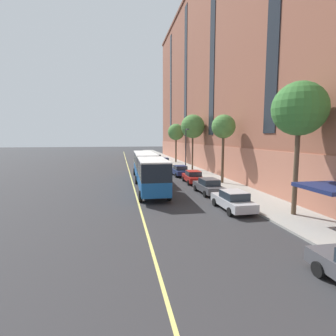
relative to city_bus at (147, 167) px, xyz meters
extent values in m
plane|color=#303033|center=(0.35, 0.55, -2.09)|extent=(260.00, 260.00, 0.00)
cube|color=#9E9B93|center=(8.91, 3.55, -2.01)|extent=(4.38, 160.00, 0.15)
cube|color=#935642|center=(17.10, 0.55, 15.68)|extent=(12.00, 110.00, 35.54)
cube|color=#B67058|center=(11.03, 0.55, 0.11)|extent=(0.14, 110.00, 4.40)
cube|color=navy|center=(9.50, -17.45, 0.51)|extent=(3.20, 3.40, 0.24)
cube|color=#1E232B|center=(11.05, 8.80, 17.46)|extent=(0.10, 2.00, 27.01)
cube|color=#1E232B|center=(11.05, 25.30, 17.46)|extent=(0.10, 2.00, 27.01)
cube|color=#1E232B|center=(11.05, 41.80, 17.46)|extent=(0.10, 2.00, 27.01)
cube|color=#19569E|center=(0.10, 4.11, -0.83)|extent=(2.84, 11.81, 1.28)
cube|color=black|center=(0.10, 4.11, 0.60)|extent=(2.85, 11.81, 1.57)
cube|color=silver|center=(0.10, 4.11, 1.45)|extent=(2.86, 11.81, 0.12)
cube|color=#19232D|center=(0.24, 10.01, 0.44)|extent=(2.35, 0.14, 1.18)
cube|color=orange|center=(0.24, 10.02, 1.21)|extent=(1.79, 0.10, 0.28)
cube|color=black|center=(0.24, 10.03, -1.37)|extent=(2.50, 0.18, 0.24)
cube|color=white|center=(-0.65, 10.05, -1.12)|extent=(0.28, 0.07, 0.18)
cube|color=white|center=(1.14, 10.01, -1.12)|extent=(0.28, 0.07, 0.18)
cylinder|color=#595651|center=(-0.05, -2.27, -0.04)|extent=(2.45, 1.06, 2.42)
cube|color=#19569E|center=(-0.16, -6.42, -0.83)|extent=(2.73, 7.37, 1.28)
cube|color=black|center=(-0.16, -6.42, 0.60)|extent=(2.74, 7.37, 1.57)
cube|color=silver|center=(-0.16, -6.42, 1.45)|extent=(2.75, 7.37, 0.12)
cylinder|color=black|center=(-1.08, 8.25, -1.59)|extent=(0.32, 1.01, 1.00)
cylinder|color=black|center=(1.47, 8.19, -1.59)|extent=(0.32, 1.01, 1.00)
cylinder|color=black|center=(-1.26, 0.61, -1.59)|extent=(0.32, 1.01, 1.00)
cylinder|color=black|center=(1.29, 0.55, -1.59)|extent=(0.32, 1.01, 1.00)
cylinder|color=black|center=(-1.48, -8.40, -1.59)|extent=(0.32, 1.01, 1.00)
cylinder|color=black|center=(1.07, -8.47, -1.59)|extent=(0.32, 1.01, 1.00)
cube|color=navy|center=(5.45, 6.17, -1.45)|extent=(1.96, 4.66, 0.64)
cube|color=#232D38|center=(5.45, 5.94, -0.85)|extent=(1.67, 2.12, 0.56)
cube|color=navy|center=(5.45, 5.94, -0.55)|extent=(1.63, 2.02, 0.04)
cylinder|color=black|center=(4.51, 7.58, -1.77)|extent=(0.23, 0.64, 0.64)
cylinder|color=black|center=(6.32, 7.62, -1.77)|extent=(0.23, 0.64, 0.64)
cylinder|color=black|center=(4.58, 4.71, -1.77)|extent=(0.23, 0.64, 0.64)
cylinder|color=black|center=(6.39, 4.76, -1.77)|extent=(0.23, 0.64, 0.64)
cube|color=navy|center=(5.58, 20.87, -1.45)|extent=(1.96, 4.38, 0.64)
cube|color=#232D38|center=(5.58, 20.65, -0.85)|extent=(1.67, 1.99, 0.56)
cube|color=navy|center=(5.58, 20.65, -0.55)|extent=(1.63, 1.91, 0.04)
cylinder|color=black|center=(4.72, 22.24, -1.77)|extent=(0.24, 0.65, 0.64)
cylinder|color=black|center=(6.52, 22.19, -1.77)|extent=(0.24, 0.65, 0.64)
cylinder|color=black|center=(4.64, 19.56, -1.77)|extent=(0.24, 0.65, 0.64)
cylinder|color=black|center=(6.44, 19.50, -1.77)|extent=(0.24, 0.65, 0.64)
cube|color=#B7B7BC|center=(5.37, -12.35, -1.45)|extent=(1.92, 4.71, 0.64)
cube|color=#232D38|center=(5.38, -12.59, -0.85)|extent=(1.66, 2.14, 0.56)
cube|color=#B7B7BC|center=(5.38, -12.59, -0.55)|extent=(1.62, 2.04, 0.04)
cylinder|color=black|center=(4.45, -10.92, -1.77)|extent=(0.23, 0.64, 0.64)
cylinder|color=black|center=(6.25, -10.88, -1.77)|extent=(0.23, 0.64, 0.64)
cylinder|color=black|center=(4.50, -13.82, -1.77)|extent=(0.23, 0.64, 0.64)
cylinder|color=black|center=(6.30, -13.79, -1.77)|extent=(0.23, 0.64, 0.64)
cube|color=#B7B7BC|center=(5.64, 31.80, -1.45)|extent=(1.89, 4.25, 0.64)
cube|color=#232D38|center=(5.64, 31.59, -0.85)|extent=(1.64, 1.93, 0.56)
cube|color=#B7B7BC|center=(5.64, 31.59, -0.55)|extent=(1.60, 1.84, 0.04)
cylinder|color=black|center=(4.77, 33.12, -1.77)|extent=(0.23, 0.64, 0.64)
cylinder|color=black|center=(6.56, 33.10, -1.77)|extent=(0.23, 0.64, 0.64)
cylinder|color=black|center=(4.73, 30.50, -1.77)|extent=(0.23, 0.64, 0.64)
cylinder|color=black|center=(6.52, 30.48, -1.77)|extent=(0.23, 0.64, 0.64)
cylinder|color=black|center=(4.64, -22.24, -1.77)|extent=(0.23, 0.64, 0.64)
cube|color=#B21E19|center=(5.66, -0.03, -1.45)|extent=(1.95, 4.82, 0.64)
cube|color=#232D38|center=(5.66, -0.26, -0.85)|extent=(1.65, 2.19, 0.56)
cube|color=#B21E19|center=(5.66, -0.26, -0.55)|extent=(1.61, 2.10, 0.04)
cylinder|color=black|center=(4.83, 1.48, -1.77)|extent=(0.24, 0.65, 0.64)
cylinder|color=black|center=(6.59, 1.42, -1.77)|extent=(0.24, 0.65, 0.64)
cylinder|color=black|center=(4.74, -1.47, -1.77)|extent=(0.24, 0.65, 0.64)
cylinder|color=black|center=(6.50, -1.53, -1.77)|extent=(0.24, 0.65, 0.64)
cube|color=#4C4C51|center=(5.50, -6.25, -1.45)|extent=(1.90, 4.82, 0.64)
cube|color=#232D38|center=(5.51, -6.48, -0.85)|extent=(1.61, 2.19, 0.56)
cube|color=#4C4C51|center=(5.51, -6.48, -0.55)|extent=(1.58, 2.09, 0.04)
cylinder|color=black|center=(4.60, -4.79, -1.77)|extent=(0.24, 0.65, 0.64)
cylinder|color=black|center=(6.33, -4.74, -1.77)|extent=(0.24, 0.65, 0.64)
cylinder|color=black|center=(4.68, -7.75, -1.77)|extent=(0.24, 0.65, 0.64)
cylinder|color=black|center=(6.41, -7.70, -1.77)|extent=(0.24, 0.65, 0.64)
cylinder|color=brown|center=(9.02, -14.65, 1.28)|extent=(0.33, 0.33, 6.44)
sphere|color=#387533|center=(9.02, -14.65, 5.52)|extent=(3.70, 3.70, 3.70)
cylinder|color=brown|center=(9.02, -1.28, 1.06)|extent=(0.32, 0.32, 6.00)
sphere|color=#4C843D|center=(9.02, -1.28, 4.84)|extent=(2.83, 2.83, 2.83)
cylinder|color=brown|center=(9.02, 12.09, 1.18)|extent=(0.28, 0.28, 6.23)
sphere|color=#4C843D|center=(9.02, 12.09, 5.39)|extent=(3.98, 3.98, 3.98)
cylinder|color=brown|center=(9.02, 25.46, 0.90)|extent=(0.34, 0.34, 5.68)
sphere|color=#4C843D|center=(9.02, 25.46, 4.72)|extent=(3.57, 3.57, 3.57)
cylinder|color=#2D2D30|center=(7.32, 10.10, 1.51)|extent=(0.16, 0.16, 6.90)
cylinder|color=#2D2D30|center=(7.32, 9.55, 4.87)|extent=(0.10, 1.10, 0.10)
cube|color=#3D3D3F|center=(7.32, 9.00, 4.82)|extent=(0.36, 0.60, 0.20)
cube|color=#E0D66B|center=(-1.70, 3.55, -2.08)|extent=(0.16, 140.00, 0.01)
camera|label=1|loc=(-3.20, -31.03, 3.56)|focal=28.00mm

